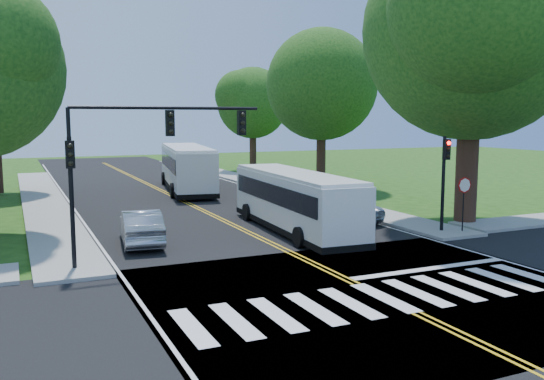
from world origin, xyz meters
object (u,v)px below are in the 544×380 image
bus_follow (187,167)px  hatchback (141,227)px  signal_ne (444,171)px  bus_lead (294,200)px  signal_nw (138,146)px  dark_sedan (268,192)px  suv (342,210)px

bus_follow → hatchback: (-6.93, -17.12, -0.99)m
signal_ne → bus_lead: size_ratio=0.40×
signal_nw → dark_sedan: size_ratio=1.75×
suv → dark_sedan: (-0.45, 8.34, -0.03)m
dark_sedan → suv: bearing=93.2°
bus_lead → dark_sedan: bus_lead is taller
signal_nw → bus_lead: size_ratio=0.65×
bus_lead → dark_sedan: (2.87, 9.47, -0.90)m
signal_nw → dark_sedan: signal_nw is taller
signal_ne → suv: 5.75m
dark_sedan → signal_ne: bearing=104.2°
suv → signal_ne: bearing=106.7°
signal_nw → signal_ne: 14.13m
bus_lead → bus_follow: (-0.33, 17.23, 0.24)m
signal_ne → dark_sedan: size_ratio=1.07×
hatchback → dark_sedan: hatchback is taller
signal_ne → bus_follow: 21.58m
signal_ne → hatchback: signal_ne is taller
signal_ne → bus_lead: bearing=151.2°
bus_lead → suv: 3.61m
hatchback → suv: (10.58, 1.03, -0.13)m
hatchback → suv: hatchback is taller
signal_nw → bus_lead: (7.97, 3.36, -2.87)m
hatchback → suv: 10.63m
bus_lead → dark_sedan: bearing=-103.4°
bus_lead → dark_sedan: size_ratio=2.70×
signal_ne → bus_lead: (-6.08, 3.34, -1.46)m
signal_ne → hatchback: bearing=165.5°
bus_lead → suv: bearing=-157.7°
signal_nw → bus_follow: (7.64, 20.58, -2.63)m
signal_ne → bus_lead: signal_ne is taller
bus_lead → bus_follow: bearing=-85.4°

